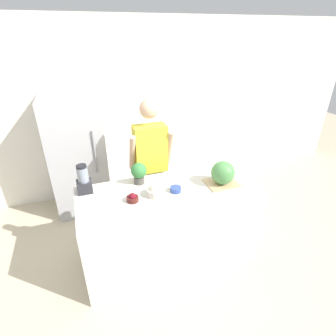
# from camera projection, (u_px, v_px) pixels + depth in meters

# --- Properties ---
(ground_plane) EXTENTS (14.00, 14.00, 0.00)m
(ground_plane) POSITION_uv_depth(u_px,v_px,m) (181.00, 280.00, 2.83)
(ground_plane) COLOR beige
(wall_back) EXTENTS (8.00, 0.06, 2.60)m
(wall_back) POSITION_uv_depth(u_px,v_px,m) (132.00, 111.00, 4.00)
(wall_back) COLOR white
(wall_back) RESTS_ON ground_plane
(counter_island) EXTENTS (1.89, 0.80, 0.91)m
(counter_island) POSITION_uv_depth(u_px,v_px,m) (169.00, 225.00, 2.95)
(counter_island) COLOR beige
(counter_island) RESTS_ON ground_plane
(refrigerator) EXTENTS (0.74, 0.65, 1.66)m
(refrigerator) POSITION_uv_depth(u_px,v_px,m) (78.00, 156.00, 3.66)
(refrigerator) COLOR #B7B7BC
(refrigerator) RESTS_ON ground_plane
(person) EXTENTS (0.53, 0.27, 1.71)m
(person) POSITION_uv_depth(u_px,v_px,m) (151.00, 165.00, 3.31)
(person) COLOR #333338
(person) RESTS_ON ground_plane
(cutting_board) EXTENTS (0.34, 0.28, 0.01)m
(cutting_board) POSITION_uv_depth(u_px,v_px,m) (221.00, 183.00, 2.87)
(cutting_board) COLOR tan
(cutting_board) RESTS_ON counter_island
(watermelon) EXTENTS (0.25, 0.25, 0.25)m
(watermelon) POSITION_uv_depth(u_px,v_px,m) (223.00, 173.00, 2.80)
(watermelon) COLOR #4C8C47
(watermelon) RESTS_ON cutting_board
(bowl_cherries) EXTENTS (0.12, 0.12, 0.09)m
(bowl_cherries) POSITION_uv_depth(u_px,v_px,m) (132.00, 198.00, 2.56)
(bowl_cherries) COLOR #511E19
(bowl_cherries) RESTS_ON counter_island
(bowl_cream) EXTENTS (0.17, 0.17, 0.13)m
(bowl_cream) POSITION_uv_depth(u_px,v_px,m) (155.00, 191.00, 2.64)
(bowl_cream) COLOR beige
(bowl_cream) RESTS_ON counter_island
(bowl_small_blue) EXTENTS (0.11, 0.11, 0.05)m
(bowl_small_blue) POSITION_uv_depth(u_px,v_px,m) (176.00, 189.00, 2.72)
(bowl_small_blue) COLOR #334C9E
(bowl_small_blue) RESTS_ON counter_island
(blender) EXTENTS (0.15, 0.15, 0.30)m
(blender) POSITION_uv_depth(u_px,v_px,m) (84.00, 181.00, 2.67)
(blender) COLOR #28282D
(blender) RESTS_ON counter_island
(potted_plant) EXTENTS (0.17, 0.17, 0.24)m
(potted_plant) POSITION_uv_depth(u_px,v_px,m) (139.00, 172.00, 2.82)
(potted_plant) COLOR #514C47
(potted_plant) RESTS_ON counter_island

